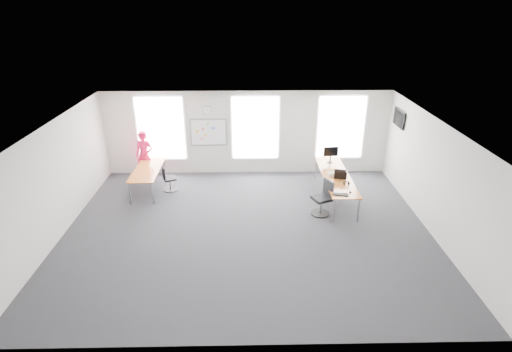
{
  "coord_description": "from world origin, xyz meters",
  "views": [
    {
      "loc": [
        0.05,
        -9.45,
        5.9
      ],
      "look_at": [
        0.27,
        1.2,
        1.1
      ],
      "focal_mm": 28.0,
      "sensor_mm": 36.0,
      "label": 1
    }
  ],
  "objects_px": {
    "desk_left": "(147,171)",
    "chair_left": "(168,180)",
    "keyboard": "(341,195)",
    "person": "(145,156)",
    "chair_right": "(323,199)",
    "desk_right": "(336,177)",
    "monitor": "(331,153)",
    "headphones": "(346,183)"
  },
  "relations": [
    {
      "from": "keyboard",
      "to": "person",
      "type": "bearing_deg",
      "value": 174.93
    },
    {
      "from": "desk_right",
      "to": "person",
      "type": "xyz_separation_m",
      "value": [
        -6.34,
        1.56,
        0.15
      ]
    },
    {
      "from": "person",
      "to": "monitor",
      "type": "relative_size",
      "value": 3.11
    },
    {
      "from": "desk_left",
      "to": "monitor",
      "type": "xyz_separation_m",
      "value": [
        6.08,
        0.42,
        0.42
      ]
    },
    {
      "from": "desk_right",
      "to": "headphones",
      "type": "relative_size",
      "value": 17.79
    },
    {
      "from": "chair_right",
      "to": "chair_left",
      "type": "xyz_separation_m",
      "value": [
        -4.84,
        1.66,
        -0.09
      ]
    },
    {
      "from": "chair_right",
      "to": "keyboard",
      "type": "xyz_separation_m",
      "value": [
        0.43,
        -0.32,
        0.32
      ]
    },
    {
      "from": "person",
      "to": "headphones",
      "type": "xyz_separation_m",
      "value": [
        6.5,
        -2.22,
        -0.06
      ]
    },
    {
      "from": "desk_right",
      "to": "chair_left",
      "type": "xyz_separation_m",
      "value": [
        -5.41,
        0.64,
        -0.34
      ]
    },
    {
      "from": "chair_left",
      "to": "person",
      "type": "relative_size",
      "value": 0.49
    },
    {
      "from": "desk_right",
      "to": "monitor",
      "type": "xyz_separation_m",
      "value": [
        0.02,
        1.08,
        0.39
      ]
    },
    {
      "from": "keyboard",
      "to": "headphones",
      "type": "bearing_deg",
      "value": 85.81
    },
    {
      "from": "chair_left",
      "to": "keyboard",
      "type": "relative_size",
      "value": 2.01
    },
    {
      "from": "headphones",
      "to": "monitor",
      "type": "relative_size",
      "value": 0.32
    },
    {
      "from": "desk_right",
      "to": "chair_left",
      "type": "relative_size",
      "value": 3.68
    },
    {
      "from": "monitor",
      "to": "chair_left",
      "type": "bearing_deg",
      "value": 179.18
    },
    {
      "from": "desk_right",
      "to": "desk_left",
      "type": "relative_size",
      "value": 1.54
    },
    {
      "from": "chair_right",
      "to": "monitor",
      "type": "relative_size",
      "value": 1.88
    },
    {
      "from": "chair_left",
      "to": "headphones",
      "type": "height_order",
      "value": "headphones"
    },
    {
      "from": "keyboard",
      "to": "chair_right",
      "type": "bearing_deg",
      "value": 163.28
    },
    {
      "from": "desk_left",
      "to": "headphones",
      "type": "bearing_deg",
      "value": -11.97
    },
    {
      "from": "chair_right",
      "to": "monitor",
      "type": "bearing_deg",
      "value": 140.61
    },
    {
      "from": "chair_right",
      "to": "headphones",
      "type": "distance_m",
      "value": 0.89
    },
    {
      "from": "chair_left",
      "to": "keyboard",
      "type": "distance_m",
      "value": 5.64
    },
    {
      "from": "desk_left",
      "to": "headphones",
      "type": "height_order",
      "value": "headphones"
    },
    {
      "from": "monitor",
      "to": "keyboard",
      "type": "bearing_deg",
      "value": -99.1
    },
    {
      "from": "desk_left",
      "to": "monitor",
      "type": "relative_size",
      "value": 3.66
    },
    {
      "from": "monitor",
      "to": "chair_right",
      "type": "bearing_deg",
      "value": -110.93
    },
    {
      "from": "desk_left",
      "to": "chair_right",
      "type": "relative_size",
      "value": 1.95
    },
    {
      "from": "keyboard",
      "to": "desk_left",
      "type": "bearing_deg",
      "value": -178.62
    },
    {
      "from": "desk_left",
      "to": "chair_left",
      "type": "height_order",
      "value": "chair_left"
    },
    {
      "from": "person",
      "to": "chair_right",
      "type": "bearing_deg",
      "value": -12.24
    },
    {
      "from": "desk_left",
      "to": "monitor",
      "type": "height_order",
      "value": "monitor"
    },
    {
      "from": "desk_right",
      "to": "desk_left",
      "type": "height_order",
      "value": "desk_right"
    },
    {
      "from": "chair_left",
      "to": "monitor",
      "type": "height_order",
      "value": "monitor"
    },
    {
      "from": "desk_right",
      "to": "chair_right",
      "type": "height_order",
      "value": "chair_right"
    },
    {
      "from": "chair_right",
      "to": "person",
      "type": "distance_m",
      "value": 6.33
    },
    {
      "from": "headphones",
      "to": "chair_right",
      "type": "bearing_deg",
      "value": -141.62
    },
    {
      "from": "chair_right",
      "to": "chair_left",
      "type": "relative_size",
      "value": 1.23
    },
    {
      "from": "desk_right",
      "to": "monitor",
      "type": "relative_size",
      "value": 5.63
    },
    {
      "from": "person",
      "to": "chair_left",
      "type": "bearing_deg",
      "value": -32.81
    },
    {
      "from": "chair_right",
      "to": "chair_left",
      "type": "height_order",
      "value": "chair_right"
    }
  ]
}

